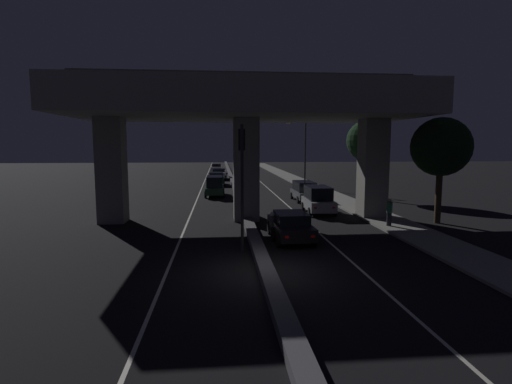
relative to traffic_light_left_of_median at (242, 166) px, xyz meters
name	(u,v)px	position (x,y,z in m)	size (l,w,h in m)	color
ground_plane	(265,273)	(0.69, -3.24, -3.88)	(200.00, 200.00, 0.00)	black
lane_line_left_inner	(203,184)	(-3.04, 31.76, -3.88)	(0.12, 126.00, 0.00)	beige
lane_line_right_inner	(263,184)	(4.43, 31.76, -3.88)	(0.12, 126.00, 0.00)	beige
median_divider	(233,183)	(0.69, 31.76, -3.71)	(0.58, 126.00, 0.35)	#4C4C51
sidewalk_right	(316,189)	(9.53, 24.76, -3.81)	(2.72, 126.00, 0.13)	gray
elevated_overpass	(246,110)	(0.69, 7.66, 3.17)	(21.59, 9.63, 9.37)	gray
traffic_light_left_of_median	(242,166)	(0.00, 0.00, 0.00)	(0.30, 0.49, 5.73)	black
street_lamp	(302,148)	(8.27, 26.45, 0.61)	(2.29, 0.32, 7.53)	#2D2D30
car_black_lead	(290,225)	(2.56, 1.84, -3.11)	(1.96, 4.54, 1.45)	black
car_silver_second	(318,199)	(5.94, 9.67, -2.88)	(2.00, 3.99, 1.92)	gray
car_grey_third	(304,191)	(6.34, 16.11, -2.98)	(1.93, 4.34, 1.69)	#515459
car_dark_green_lead_oncoming	(215,186)	(-1.48, 20.06, -2.87)	(1.85, 4.66, 1.91)	black
car_dark_green_second_oncoming	(216,179)	(-1.42, 30.69, -3.07)	(2.00, 4.59, 1.55)	black
car_white_third_oncoming	(219,174)	(-1.08, 39.35, -3.09)	(2.22, 4.64, 1.50)	silver
car_white_fourth_oncoming	(217,168)	(-1.52, 52.85, -3.08)	(2.06, 4.05, 1.57)	silver
motorcycle_black_filtering_near	(272,227)	(1.69, 2.23, -3.28)	(0.34, 1.86, 1.41)	black
motorcycle_blue_filtering_mid	(254,207)	(1.29, 8.66, -3.24)	(0.34, 1.99, 1.53)	black
pedestrian_on_sidewalk	(389,212)	(8.84, 4.31, -2.94)	(0.33, 0.33, 1.60)	black
roadside_tree_kerbside_near	(441,147)	(12.46, 5.48, 0.81)	(3.59, 3.59, 6.51)	#38281C
roadside_tree_kerbside_mid	(367,141)	(12.23, 17.25, 1.33)	(3.65, 3.65, 7.06)	#38281C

